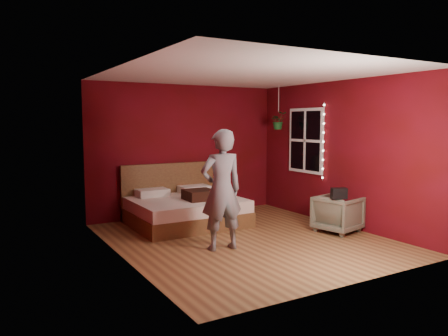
# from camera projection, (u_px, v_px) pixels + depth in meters

# --- Properties ---
(floor) EXTENTS (4.50, 4.50, 0.00)m
(floor) POSITION_uv_depth(u_px,v_px,m) (246.00, 239.00, 6.97)
(floor) COLOR olive
(floor) RESTS_ON ground
(room_walls) EXTENTS (4.04, 4.54, 2.62)m
(room_walls) POSITION_uv_depth(u_px,v_px,m) (247.00, 134.00, 6.79)
(room_walls) COLOR #5E0918
(room_walls) RESTS_ON ground
(window) EXTENTS (0.05, 0.97, 1.27)m
(window) POSITION_uv_depth(u_px,v_px,m) (306.00, 141.00, 8.56)
(window) COLOR white
(window) RESTS_ON room_walls
(fairy_lights) EXTENTS (0.04, 0.04, 1.45)m
(fairy_lights) POSITION_uv_depth(u_px,v_px,m) (323.00, 142.00, 8.10)
(fairy_lights) COLOR silver
(fairy_lights) RESTS_ON room_walls
(bed) EXTENTS (1.93, 1.64, 1.06)m
(bed) POSITION_uv_depth(u_px,v_px,m) (184.00, 209.00, 8.00)
(bed) COLOR brown
(bed) RESTS_ON ground
(person) EXTENTS (0.68, 0.47, 1.76)m
(person) POSITION_uv_depth(u_px,v_px,m) (221.00, 190.00, 6.33)
(person) COLOR slate
(person) RESTS_ON ground
(armchair) EXTENTS (0.81, 0.80, 0.62)m
(armchair) POSITION_uv_depth(u_px,v_px,m) (338.00, 214.00, 7.40)
(armchair) COLOR #61614D
(armchair) RESTS_ON ground
(handbag) EXTENTS (0.28, 0.21, 0.18)m
(handbag) POSITION_uv_depth(u_px,v_px,m) (339.00, 193.00, 7.08)
(handbag) COLOR black
(handbag) RESTS_ON armchair
(throw_pillow) EXTENTS (0.52, 0.52, 0.18)m
(throw_pillow) POSITION_uv_depth(u_px,v_px,m) (199.00, 195.00, 7.77)
(throw_pillow) COLOR #331811
(throw_pillow) RESTS_ON bed
(hanging_plant) EXTENTS (0.39, 0.36, 0.89)m
(hanging_plant) POSITION_uv_depth(u_px,v_px,m) (278.00, 121.00, 8.74)
(hanging_plant) COLOR silver
(hanging_plant) RESTS_ON room_walls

